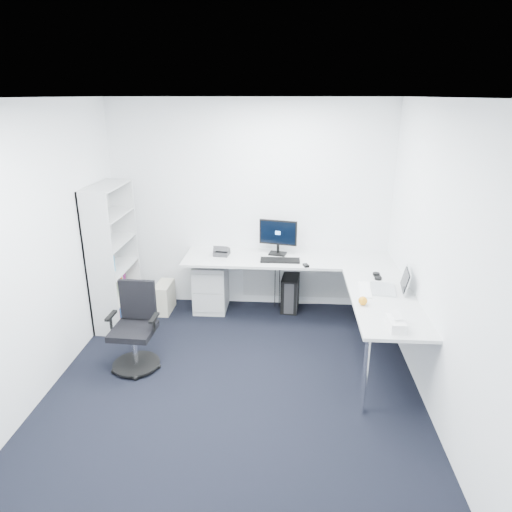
# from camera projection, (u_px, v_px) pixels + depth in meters

# --- Properties ---
(ground) EXTENTS (4.20, 4.20, 0.00)m
(ground) POSITION_uv_depth(u_px,v_px,m) (233.00, 395.00, 4.38)
(ground) COLOR black
(ceiling) EXTENTS (4.20, 4.20, 0.00)m
(ceiling) POSITION_uv_depth(u_px,v_px,m) (227.00, 98.00, 3.47)
(ceiling) COLOR white
(wall_back) EXTENTS (3.60, 0.02, 2.70)m
(wall_back) POSITION_uv_depth(u_px,v_px,m) (250.00, 207.00, 5.90)
(wall_back) COLOR white
(wall_back) RESTS_ON ground
(wall_front) EXTENTS (3.60, 0.02, 2.70)m
(wall_front) POSITION_uv_depth(u_px,v_px,m) (170.00, 434.00, 1.95)
(wall_front) COLOR white
(wall_front) RESTS_ON ground
(wall_left) EXTENTS (0.02, 4.20, 2.70)m
(wall_left) POSITION_uv_depth(u_px,v_px,m) (29.00, 258.00, 4.04)
(wall_left) COLOR white
(wall_left) RESTS_ON ground
(wall_right) EXTENTS (0.02, 4.20, 2.70)m
(wall_right) POSITION_uv_depth(u_px,v_px,m) (444.00, 269.00, 3.81)
(wall_right) COLOR white
(wall_right) RESTS_ON ground
(l_desk) EXTENTS (2.70, 1.51, 0.79)m
(l_desk) POSITION_uv_depth(u_px,v_px,m) (291.00, 298.00, 5.52)
(l_desk) COLOR silver
(l_desk) RESTS_ON ground
(drawer_pedestal) EXTENTS (0.42, 0.52, 0.64)m
(drawer_pedestal) POSITION_uv_depth(u_px,v_px,m) (211.00, 286.00, 6.06)
(drawer_pedestal) COLOR silver
(drawer_pedestal) RESTS_ON ground
(bookshelf) EXTENTS (0.34, 0.87, 1.74)m
(bookshelf) POSITION_uv_depth(u_px,v_px,m) (113.00, 256.00, 5.56)
(bookshelf) COLOR #BCBEBE
(bookshelf) RESTS_ON ground
(task_chair) EXTENTS (0.53, 0.53, 0.91)m
(task_chair) POSITION_uv_depth(u_px,v_px,m) (133.00, 329.00, 4.67)
(task_chair) COLOR black
(task_chair) RESTS_ON ground
(black_pc_tower) EXTENTS (0.26, 0.50, 0.47)m
(black_pc_tower) POSITION_uv_depth(u_px,v_px,m) (291.00, 292.00, 6.10)
(black_pc_tower) COLOR black
(black_pc_tower) RESTS_ON ground
(beige_pc_tower) EXTENTS (0.19, 0.41, 0.39)m
(beige_pc_tower) POSITION_uv_depth(u_px,v_px,m) (165.00, 297.00, 6.02)
(beige_pc_tower) COLOR beige
(beige_pc_tower) RESTS_ON ground
(power_strip) EXTENTS (0.33, 0.08, 0.04)m
(power_strip) POSITION_uv_depth(u_px,v_px,m) (309.00, 302.00, 6.31)
(power_strip) COLOR white
(power_strip) RESTS_ON ground
(monitor) EXTENTS (0.51, 0.25, 0.46)m
(monitor) POSITION_uv_depth(u_px,v_px,m) (278.00, 237.00, 5.77)
(monitor) COLOR black
(monitor) RESTS_ON l_desk
(black_keyboard) EXTENTS (0.48, 0.17, 0.02)m
(black_keyboard) POSITION_uv_depth(u_px,v_px,m) (280.00, 260.00, 5.60)
(black_keyboard) COLOR black
(black_keyboard) RESTS_ON l_desk
(mouse) EXTENTS (0.08, 0.10, 0.03)m
(mouse) POSITION_uv_depth(u_px,v_px,m) (306.00, 265.00, 5.42)
(mouse) COLOR black
(mouse) RESTS_ON l_desk
(desk_phone) EXTENTS (0.20, 0.20, 0.13)m
(desk_phone) POSITION_uv_depth(u_px,v_px,m) (222.00, 250.00, 5.80)
(desk_phone) COLOR #2C2C2F
(desk_phone) RESTS_ON l_desk
(laptop) EXTENTS (0.40, 0.39, 0.25)m
(laptop) POSITION_uv_depth(u_px,v_px,m) (384.00, 279.00, 4.73)
(laptop) COLOR silver
(laptop) RESTS_ON l_desk
(white_keyboard) EXTENTS (0.15, 0.43, 0.01)m
(white_keyboard) POSITION_uv_depth(u_px,v_px,m) (365.00, 290.00, 4.77)
(white_keyboard) COLOR white
(white_keyboard) RESTS_ON l_desk
(headphones) EXTENTS (0.12, 0.19, 0.05)m
(headphones) POSITION_uv_depth(u_px,v_px,m) (377.00, 275.00, 5.10)
(headphones) COLOR black
(headphones) RESTS_ON l_desk
(orange_fruit) EXTENTS (0.09, 0.09, 0.09)m
(orange_fruit) POSITION_uv_depth(u_px,v_px,m) (363.00, 301.00, 4.43)
(orange_fruit) COLOR orange
(orange_fruit) RESTS_ON l_desk
(tissue_box) EXTENTS (0.14, 0.25, 0.09)m
(tissue_box) POSITION_uv_depth(u_px,v_px,m) (396.00, 324.00, 3.98)
(tissue_box) COLOR white
(tissue_box) RESTS_ON l_desk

